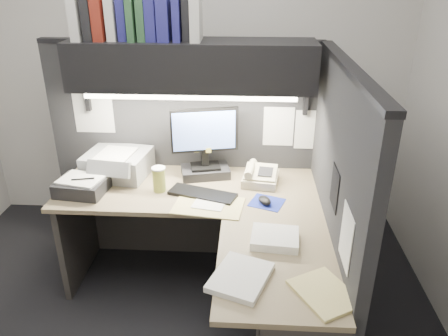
{
  "coord_description": "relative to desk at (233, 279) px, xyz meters",
  "views": [
    {
      "loc": [
        0.49,
        -1.99,
        2.07
      ],
      "look_at": [
        0.34,
        0.51,
        0.9
      ],
      "focal_mm": 35.0,
      "sensor_mm": 36.0,
      "label": 1
    }
  ],
  "objects": [
    {
      "name": "printer",
      "position": [
        -0.84,
        0.73,
        0.37
      ],
      "size": [
        0.46,
        0.41,
        0.17
      ],
      "primitive_type": "cube",
      "rotation": [
        0.0,
        0.0,
        -0.14
      ],
      "color": "gray",
      "rests_on": "desk"
    },
    {
      "name": "mousepad",
      "position": [
        0.19,
        0.39,
        0.29
      ],
      "size": [
        0.25,
        0.24,
        0.0
      ],
      "primitive_type": "cube",
      "rotation": [
        0.0,
        0.0,
        -0.36
      ],
      "color": "navy",
      "rests_on": "desk"
    },
    {
      "name": "wall_back",
      "position": [
        -0.43,
        1.5,
        0.91
      ],
      "size": [
        3.5,
        0.04,
        2.7
      ],
      "primitive_type": "cube",
      "color": "beige",
      "rests_on": "floor"
    },
    {
      "name": "telephone",
      "position": [
        0.16,
        0.66,
        0.33
      ],
      "size": [
        0.26,
        0.27,
        0.09
      ],
      "primitive_type": "cube",
      "rotation": [
        0.0,
        0.0,
        -0.15
      ],
      "color": "beige",
      "rests_on": "desk"
    },
    {
      "name": "desk",
      "position": [
        0.0,
        0.0,
        0.0
      ],
      "size": [
        1.7,
        1.53,
        0.73
      ],
      "color": "#7D6F50",
      "rests_on": "floor"
    },
    {
      "name": "floor",
      "position": [
        -0.43,
        0.0,
        -0.44
      ],
      "size": [
        3.5,
        3.5,
        0.0
      ],
      "primitive_type": "plane",
      "color": "black",
      "rests_on": "ground"
    },
    {
      "name": "monitor",
      "position": [
        -0.23,
        0.74,
        0.48
      ],
      "size": [
        0.45,
        0.27,
        0.49
      ],
      "rotation": [
        0.0,
        0.0,
        0.23
      ],
      "color": "black",
      "rests_on": "desk"
    },
    {
      "name": "paper_stack_a",
      "position": [
        0.22,
        -0.04,
        0.31
      ],
      "size": [
        0.27,
        0.23,
        0.05
      ],
      "primitive_type": "cube",
      "rotation": [
        0.0,
        0.0,
        -0.09
      ],
      "color": "white",
      "rests_on": "desk"
    },
    {
      "name": "partition_right",
      "position": [
        0.55,
        0.18,
        0.36
      ],
      "size": [
        0.06,
        1.5,
        1.6
      ],
      "primitive_type": "cube",
      "color": "black",
      "rests_on": "floor"
    },
    {
      "name": "open_folder",
      "position": [
        -0.17,
        0.32,
        0.29
      ],
      "size": [
        0.45,
        0.33,
        0.01
      ],
      "primitive_type": "cube",
      "rotation": [
        0.0,
        0.0,
        -0.13
      ],
      "color": "#CCBE73",
      "rests_on": "desk"
    },
    {
      "name": "partition_back",
      "position": [
        -0.4,
        0.93,
        0.36
      ],
      "size": [
        1.9,
        0.06,
        1.6
      ],
      "primitive_type": "cube",
      "color": "black",
      "rests_on": "floor"
    },
    {
      "name": "overhead_shelf",
      "position": [
        -0.3,
        0.75,
        1.06
      ],
      "size": [
        1.55,
        0.34,
        0.3
      ],
      "primitive_type": "cube",
      "color": "black",
      "rests_on": "partition_back"
    },
    {
      "name": "manila_stack",
      "position": [
        0.42,
        -0.43,
        0.3
      ],
      "size": [
        0.34,
        0.36,
        0.02
      ],
      "primitive_type": "cube",
      "rotation": [
        0.0,
        0.0,
        0.52
      ],
      "color": "#CCBE73",
      "rests_on": "desk"
    },
    {
      "name": "pinned_papers",
      "position": [
        -0.0,
        0.56,
        0.61
      ],
      "size": [
        1.76,
        1.31,
        0.51
      ],
      "color": "white",
      "rests_on": "partition_back"
    },
    {
      "name": "notebook_stack",
      "position": [
        -1.0,
        0.45,
        0.33
      ],
      "size": [
        0.33,
        0.29,
        0.09
      ],
      "primitive_type": "cube",
      "rotation": [
        0.0,
        0.0,
        -0.12
      ],
      "color": "black",
      "rests_on": "desk"
    },
    {
      "name": "task_light_tube",
      "position": [
        -0.3,
        0.61,
        0.89
      ],
      "size": [
        1.32,
        0.04,
        0.04
      ],
      "primitive_type": "cylinder",
      "rotation": [
        0.0,
        1.57,
        0.0
      ],
      "color": "white",
      "rests_on": "overhead_shelf"
    },
    {
      "name": "mouse",
      "position": [
        0.18,
        0.37,
        0.31
      ],
      "size": [
        0.11,
        0.13,
        0.04
      ],
      "primitive_type": "ellipsoid",
      "rotation": [
        0.0,
        0.0,
        0.41
      ],
      "color": "black",
      "rests_on": "mousepad"
    },
    {
      "name": "coffee_cup",
      "position": [
        -0.5,
        0.51,
        0.36
      ],
      "size": [
        0.11,
        0.11,
        0.16
      ],
      "primitive_type": "cylinder",
      "rotation": [
        0.0,
        0.0,
        -0.41
      ],
      "color": "#A9AB44",
      "rests_on": "desk"
    },
    {
      "name": "binder_row",
      "position": [
        -0.62,
        0.75,
        1.35
      ],
      "size": [
        0.77,
        0.26,
        0.31
      ],
      "color": "beige",
      "rests_on": "overhead_shelf"
    },
    {
      "name": "keyboard",
      "position": [
        -0.22,
        0.46,
        0.3
      ],
      "size": [
        0.46,
        0.27,
        0.02
      ],
      "primitive_type": "cube",
      "rotation": [
        0.0,
        0.0,
        -0.31
      ],
      "color": "black",
      "rests_on": "desk"
    },
    {
      "name": "paper_stack_b",
      "position": [
        0.05,
        -0.35,
        0.3
      ],
      "size": [
        0.33,
        0.37,
        0.03
      ],
      "primitive_type": "cube",
      "rotation": [
        0.0,
        0.0,
        -0.36
      ],
      "color": "white",
      "rests_on": "desk"
    }
  ]
}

